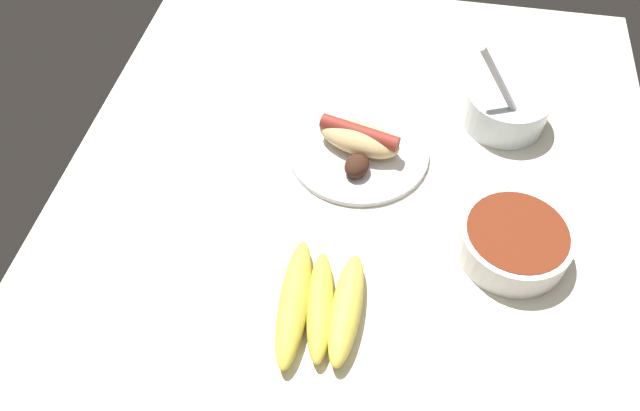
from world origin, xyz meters
TOP-DOWN VIEW (x-y plane):
  - ground_plane at (0.00, 0.00)cm, footprint 120.00×90.00cm
  - banana_bunch at (13.03, -1.98)cm, footprint 18.93×11.30cm
  - plate_hotdog_assembled at (-15.58, -0.97)cm, footprint 22.27×22.27cm
  - bowl_coleslaw at (-26.82, 21.36)cm, footprint 13.30×13.30cm
  - bowl_chili at (-0.86, 22.41)cm, footprint 15.16×15.16cm

SIDE VIEW (x-z plane):
  - ground_plane at x=0.00cm, z-range -3.00..0.00cm
  - banana_bunch at x=13.03cm, z-range -0.13..3.66cm
  - plate_hotdog_assembled at x=-15.58cm, z-range -0.95..4.66cm
  - bowl_chili at x=-0.86cm, z-range 0.24..5.22cm
  - bowl_coleslaw at x=-26.82cm, z-range -4.52..11.24cm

